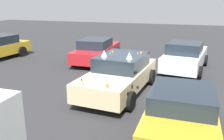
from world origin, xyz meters
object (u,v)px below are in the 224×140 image
(art_car_decorated, at_px, (120,74))
(parked_sedan_row_back_center, at_px, (181,113))
(parked_sedan_near_left, at_px, (185,56))
(parked_sedan_behind_left, at_px, (97,50))

(art_car_decorated, xyz_separation_m, parked_sedan_row_back_center, (-2.78, -2.47, -0.04))
(parked_sedan_near_left, distance_m, parked_sedan_row_back_center, 6.87)
(parked_sedan_near_left, xyz_separation_m, parked_sedan_row_back_center, (-6.87, -0.12, -0.02))
(parked_sedan_near_left, bearing_deg, parked_sedan_row_back_center, -171.16)
(art_car_decorated, height_order, parked_sedan_near_left, art_car_decorated)
(art_car_decorated, xyz_separation_m, parked_sedan_behind_left, (4.43, 2.71, -0.06))
(art_car_decorated, bearing_deg, parked_sedan_behind_left, -143.66)
(parked_sedan_row_back_center, bearing_deg, parked_sedan_near_left, 1.60)
(parked_sedan_behind_left, bearing_deg, parked_sedan_near_left, -95.65)
(parked_sedan_behind_left, relative_size, parked_sedan_row_back_center, 1.17)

